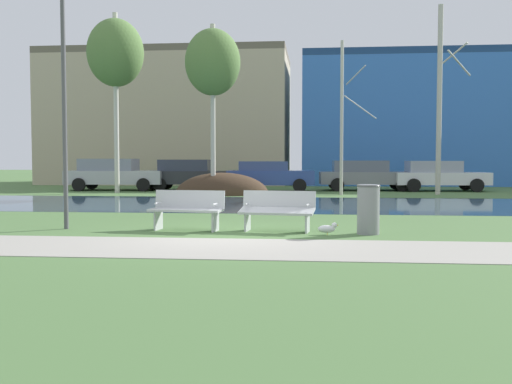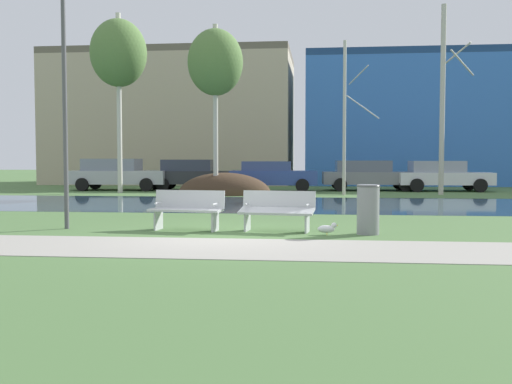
# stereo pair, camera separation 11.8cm
# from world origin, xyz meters

# --- Properties ---
(ground_plane) EXTENTS (120.00, 120.00, 0.00)m
(ground_plane) POSITION_xyz_m (0.00, 10.00, 0.00)
(ground_plane) COLOR #4C703D
(paved_path_strip) EXTENTS (60.00, 2.42, 0.01)m
(paved_path_strip) POSITION_xyz_m (0.00, -1.69, 0.01)
(paved_path_strip) COLOR #9E998E
(paved_path_strip) RESTS_ON ground
(river_band) EXTENTS (80.00, 7.33, 0.01)m
(river_band) POSITION_xyz_m (0.00, 8.53, 0.00)
(river_band) COLOR #284256
(river_band) RESTS_ON ground
(soil_mound) EXTENTS (4.15, 2.64, 1.92)m
(soil_mound) POSITION_xyz_m (-2.28, 13.98, 0.00)
(soil_mound) COLOR #423021
(soil_mound) RESTS_ON ground
(bench_left) EXTENTS (1.66, 0.77, 0.87)m
(bench_left) POSITION_xyz_m (-0.98, 0.80, 0.47)
(bench_left) COLOR #B2B5B7
(bench_left) RESTS_ON ground
(bench_right) EXTENTS (1.66, 0.77, 0.87)m
(bench_right) POSITION_xyz_m (1.00, 0.80, 0.47)
(bench_right) COLOR #B2B5B7
(bench_right) RESTS_ON ground
(trash_bin) EXTENTS (0.49, 0.49, 1.03)m
(trash_bin) POSITION_xyz_m (2.91, 0.54, 0.53)
(trash_bin) COLOR gray
(trash_bin) RESTS_ON ground
(seagull) EXTENTS (0.43, 0.16, 0.26)m
(seagull) POSITION_xyz_m (2.07, 0.34, 0.13)
(seagull) COLOR white
(seagull) RESTS_ON ground
(streetlamp) EXTENTS (0.32, 0.32, 6.20)m
(streetlamp) POSITION_xyz_m (-3.72, 0.81, 4.05)
(streetlamp) COLOR #4C4C51
(streetlamp) RESTS_ON ground
(birch_far_left) EXTENTS (2.58, 2.58, 8.22)m
(birch_far_left) POSITION_xyz_m (-7.30, 14.76, 6.37)
(birch_far_left) COLOR beige
(birch_far_left) RESTS_ON ground
(birch_left) EXTENTS (2.37, 2.37, 7.30)m
(birch_left) POSITION_xyz_m (-2.58, 13.45, 5.66)
(birch_left) COLOR beige
(birch_left) RESTS_ON ground
(birch_center_left) EXTENTS (1.55, 2.46, 6.62)m
(birch_center_left) POSITION_xyz_m (2.98, 14.01, 3.37)
(birch_center_left) COLOR beige
(birch_center_left) RESTS_ON ground
(birch_center) EXTENTS (1.40, 2.42, 8.21)m
(birch_center) POSITION_xyz_m (7.20, 14.74, 4.19)
(birch_center) COLOR #BCB7A8
(birch_center) RESTS_ON ground
(parked_van_nearest_silver) EXTENTS (4.87, 2.29, 1.57)m
(parked_van_nearest_silver) POSITION_xyz_m (-8.16, 16.86, 0.82)
(parked_van_nearest_silver) COLOR #B2B5BC
(parked_van_nearest_silver) RESTS_ON ground
(parked_sedan_second_dark) EXTENTS (4.49, 2.08, 1.53)m
(parked_sedan_second_dark) POSITION_xyz_m (-4.44, 17.36, 0.80)
(parked_sedan_second_dark) COLOR #282B30
(parked_sedan_second_dark) RESTS_ON ground
(parked_hatch_third_blue) EXTENTS (4.24, 2.08, 1.45)m
(parked_hatch_third_blue) POSITION_xyz_m (-0.40, 16.69, 0.77)
(parked_hatch_third_blue) COLOR #2D4793
(parked_hatch_third_blue) RESTS_ON ground
(parked_wagon_fourth_grey) EXTENTS (4.79, 2.18, 1.48)m
(parked_wagon_fourth_grey) POSITION_xyz_m (4.28, 17.86, 0.78)
(parked_wagon_fourth_grey) COLOR slate
(parked_wagon_fourth_grey) RESTS_ON ground
(parked_suv_fifth_white) EXTENTS (4.51, 2.14, 1.47)m
(parked_suv_fifth_white) POSITION_xyz_m (7.76, 17.65, 0.77)
(parked_suv_fifth_white) COLOR silver
(parked_suv_fifth_white) RESTS_ON ground
(building_beige_block) EXTENTS (15.04, 7.64, 8.22)m
(building_beige_block) POSITION_xyz_m (-7.46, 25.83, 4.11)
(building_beige_block) COLOR #BCAD8E
(building_beige_block) RESTS_ON ground
(building_blue_store) EXTENTS (14.17, 7.52, 7.86)m
(building_blue_store) POSITION_xyz_m (8.13, 26.11, 3.93)
(building_blue_store) COLOR #3870C6
(building_blue_store) RESTS_ON ground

